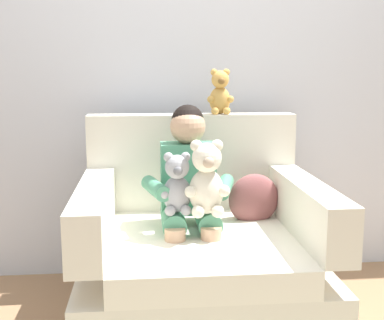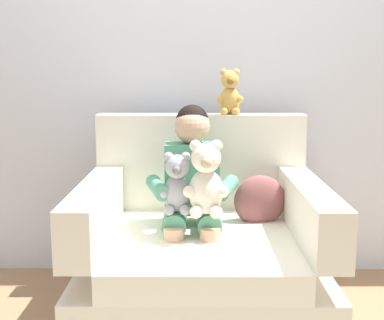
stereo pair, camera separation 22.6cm
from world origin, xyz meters
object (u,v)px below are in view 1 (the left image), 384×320
(plush_grey, at_px, (177,185))
(plush_honey_on_backrest, at_px, (220,93))
(throw_pillow, at_px, (254,199))
(armchair, at_px, (200,258))
(plush_cream, at_px, (207,180))
(seated_child, at_px, (189,184))

(plush_grey, relative_size, plush_honey_on_backrest, 1.16)
(plush_grey, height_order, throw_pillow, plush_grey)
(armchair, distance_m, plush_cream, 0.43)
(armchair, bearing_deg, plush_grey, -141.28)
(seated_child, bearing_deg, plush_cream, -68.96)
(throw_pillow, bearing_deg, plush_cream, -134.61)
(seated_child, bearing_deg, plush_grey, -113.03)
(plush_honey_on_backrest, bearing_deg, throw_pillow, -76.15)
(seated_child, distance_m, plush_cream, 0.19)
(armchair, height_order, plush_honey_on_backrest, plush_honey_on_backrest)
(plush_cream, bearing_deg, plush_honey_on_backrest, 91.53)
(armchair, distance_m, throw_pillow, 0.41)
(throw_pillow, bearing_deg, plush_grey, -148.80)
(plush_grey, height_order, plush_cream, plush_cream)
(seated_child, xyz_separation_m, throw_pillow, (0.34, 0.10, -0.11))
(armchair, bearing_deg, seated_child, 130.86)
(armchair, relative_size, plush_cream, 3.27)
(seated_child, height_order, plush_honey_on_backrest, plush_honey_on_backrest)
(seated_child, relative_size, plush_honey_on_backrest, 3.44)
(plush_cream, bearing_deg, armchair, 113.33)
(plush_grey, height_order, plush_honey_on_backrest, plush_honey_on_backrest)
(plush_cream, relative_size, plush_honey_on_backrest, 1.40)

